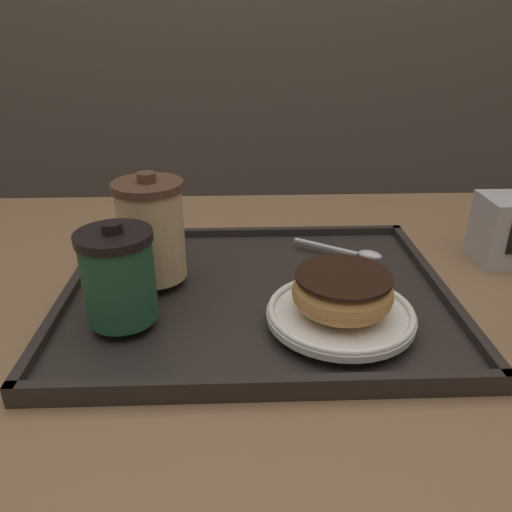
% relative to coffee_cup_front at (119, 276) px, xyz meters
% --- Properties ---
extents(cafe_table, '(1.06, 0.89, 0.73)m').
position_rel_coffee_cup_front_xyz_m(cafe_table, '(0.12, 0.06, -0.24)').
color(cafe_table, '#846042').
rests_on(cafe_table, ground_plane).
extents(serving_tray, '(0.49, 0.39, 0.02)m').
position_rel_coffee_cup_front_xyz_m(serving_tray, '(0.15, 0.07, -0.07)').
color(serving_tray, '#282321').
rests_on(serving_tray, cafe_table).
extents(coffee_cup_front, '(0.08, 0.08, 0.12)m').
position_rel_coffee_cup_front_xyz_m(coffee_cup_front, '(0.00, 0.00, 0.00)').
color(coffee_cup_front, '#235638').
rests_on(coffee_cup_front, serving_tray).
extents(coffee_cup_rear, '(0.09, 0.09, 0.14)m').
position_rel_coffee_cup_front_xyz_m(coffee_cup_rear, '(0.02, 0.10, 0.01)').
color(coffee_cup_rear, '#E0B784').
rests_on(coffee_cup_rear, serving_tray).
extents(plate_with_chocolate_donut, '(0.17, 0.17, 0.01)m').
position_rel_coffee_cup_front_xyz_m(plate_with_chocolate_donut, '(0.25, -0.01, -0.05)').
color(plate_with_chocolate_donut, white).
rests_on(plate_with_chocolate_donut, serving_tray).
extents(donut_chocolate_glazed, '(0.11, 0.11, 0.04)m').
position_rel_coffee_cup_front_xyz_m(donut_chocolate_glazed, '(0.25, -0.01, -0.02)').
color(donut_chocolate_glazed, tan).
rests_on(donut_chocolate_glazed, plate_with_chocolate_donut).
extents(spoon, '(0.12, 0.09, 0.01)m').
position_rel_coffee_cup_front_xyz_m(spoon, '(0.30, 0.15, -0.05)').
color(spoon, silver).
rests_on(spoon, serving_tray).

